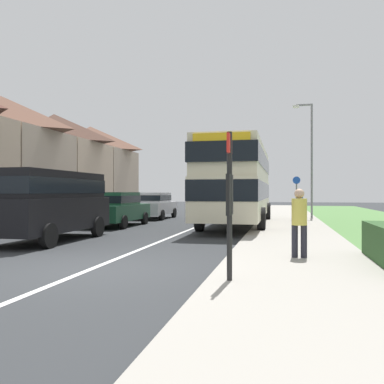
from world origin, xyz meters
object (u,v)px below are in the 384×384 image
bus_stop_sign (230,195)px  street_lamp_mid (310,152)px  parked_car_dark_green (116,207)px  pedestrian_walking_away (300,204)px  pedestrian_at_stop (299,220)px  parked_van_black (49,200)px  parked_car_silver (154,204)px  double_decker_bus (238,181)px  cycle_route_sign (297,195)px

bus_stop_sign → street_lamp_mid: 18.53m
parked_car_dark_green → pedestrian_walking_away: size_ratio=2.68×
pedestrian_at_stop → parked_car_dark_green: bearing=133.5°
parked_van_black → parked_car_silver: size_ratio=1.19×
pedestrian_walking_away → double_decker_bus: bearing=-141.7°
parked_car_dark_green → bus_stop_sign: bearing=-58.8°
parked_car_dark_green → pedestrian_walking_away: bearing=24.7°
street_lamp_mid → cycle_route_sign: bearing=-166.7°
double_decker_bus → parked_car_silver: 6.97m
double_decker_bus → cycle_route_sign: 6.11m
parked_van_black → pedestrian_walking_away: bearing=49.8°
parked_car_dark_green → bus_stop_sign: (6.72, -11.11, 0.66)m
parked_car_dark_green → pedestrian_at_stop: pedestrian_at_stop is taller
parked_car_silver → pedestrian_at_stop: pedestrian_at_stop is taller
pedestrian_walking_away → bus_stop_sign: bus_stop_sign is taller
pedestrian_walking_away → cycle_route_sign: (-0.06, 3.04, 0.45)m
double_decker_bus → pedestrian_at_stop: bearing=-76.3°
pedestrian_walking_away → pedestrian_at_stop: bearing=-92.3°
pedestrian_at_stop → cycle_route_sign: cycle_route_sign is taller
cycle_route_sign → double_decker_bus: bearing=-118.1°
bus_stop_sign → pedestrian_at_stop: bearing=65.6°
double_decker_bus → pedestrian_walking_away: double_decker_bus is taller
parked_car_dark_green → cycle_route_sign: cycle_route_sign is taller
parked_car_silver → double_decker_bus: bearing=-36.4°
double_decker_bus → parked_car_dark_green: size_ratio=2.50×
parked_car_silver → pedestrian_at_stop: 16.12m
double_decker_bus → street_lamp_mid: size_ratio=1.64×
parked_car_silver → cycle_route_sign: cycle_route_sign is taller
double_decker_bus → street_lamp_mid: street_lamp_mid is taller
parked_car_silver → cycle_route_sign: bearing=8.8°
parked_car_dark_green → pedestrian_walking_away: 9.29m
parked_van_black → pedestrian_at_stop: 8.18m
pedestrian_walking_away → cycle_route_sign: 3.08m
bus_stop_sign → cycle_route_sign: size_ratio=1.03×
bus_stop_sign → cycle_route_sign: bus_stop_sign is taller
pedestrian_walking_away → parked_car_dark_green: bearing=-155.3°
double_decker_bus → street_lamp_mid: 6.85m
parked_van_black → parked_car_dark_green: parked_van_black is taller
parked_car_dark_green → parked_car_silver: bearing=90.0°
double_decker_bus → pedestrian_walking_away: (2.92, 2.31, -1.17)m
cycle_route_sign → parked_car_silver: bearing=-171.2°
double_decker_bus → parked_van_black: (-5.35, -7.49, -0.80)m
parked_car_dark_green → bus_stop_sign: 13.00m
double_decker_bus → parked_car_silver: double_decker_bus is taller
double_decker_bus → bus_stop_sign: (1.20, -12.68, -0.60)m
double_decker_bus → pedestrian_walking_away: bearing=38.3°
parked_car_dark_green → parked_car_silver: 5.64m
parked_van_black → parked_car_silver: (-0.16, 11.55, -0.47)m
cycle_route_sign → street_lamp_mid: (0.76, 0.18, 2.51)m
pedestrian_at_stop → bus_stop_sign: (-1.23, -2.72, 0.56)m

